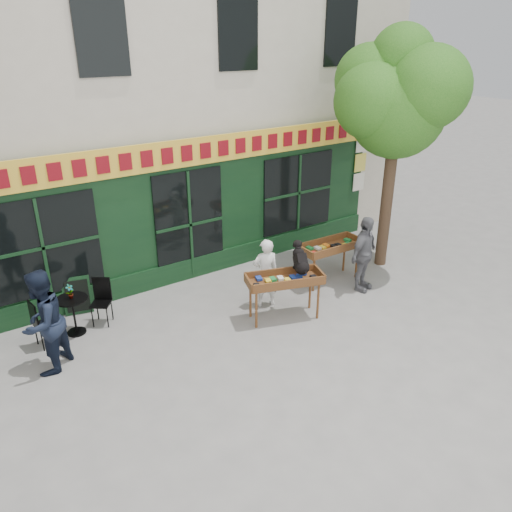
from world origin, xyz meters
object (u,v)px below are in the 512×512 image
object	(u,v)px
dog	(301,257)
man_left	(43,323)
book_cart_right	(331,248)
man_right	(364,254)
woman	(266,273)
book_cart_center	(285,282)
bistro_table	(73,309)

from	to	relation	value
dog	man_left	world-z (taller)	man_left
dog	book_cart_right	distance (m)	1.81
book_cart_right	man_right	world-z (taller)	man_right
woman	man_left	xyz separation A→B (m)	(-4.38, 0.29, 0.18)
dog	man_left	distance (m)	4.85
book_cart_center	book_cart_right	xyz separation A→B (m)	(1.91, 0.73, 0.00)
woman	book_cart_right	world-z (taller)	woman
man_right	man_left	distance (m)	6.67
book_cart_right	man_left	size ratio (longest dim) A/B	0.82
bistro_table	man_right	bearing A→B (deg)	-17.52
bistro_table	man_left	bearing A→B (deg)	-127.87
woman	book_cart_right	size ratio (longest dim) A/B	0.99
man_right	book_cart_center	bearing A→B (deg)	161.77
woman	bistro_table	xyz separation A→B (m)	(-3.68, 1.19, -0.21)
woman	book_cart_right	bearing A→B (deg)	-158.55
book_cart_right	bistro_table	world-z (taller)	book_cart_right
woman	bistro_table	bearing A→B (deg)	0.96
woman	bistro_table	size ratio (longest dim) A/B	1.99
man_left	dog	bearing A→B (deg)	125.27
book_cart_center	book_cart_right	world-z (taller)	same
woman	dog	bearing A→B (deg)	135.51
woman	bistro_table	distance (m)	3.88
bistro_table	man_left	world-z (taller)	man_left
book_cart_center	book_cart_right	bearing A→B (deg)	39.92
book_cart_center	dog	distance (m)	0.59
book_cart_right	man_left	world-z (taller)	man_left
woman	man_right	world-z (taller)	man_right
book_cart_center	woman	world-z (taller)	woman
dog	book_cart_right	xyz separation A→B (m)	(1.56, 0.78, -0.47)
book_cart_center	man_right	xyz separation A→B (m)	(2.21, -0.02, 0.05)
book_cart_right	man_left	distance (m)	6.30
woman	man_right	size ratio (longest dim) A/B	0.87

